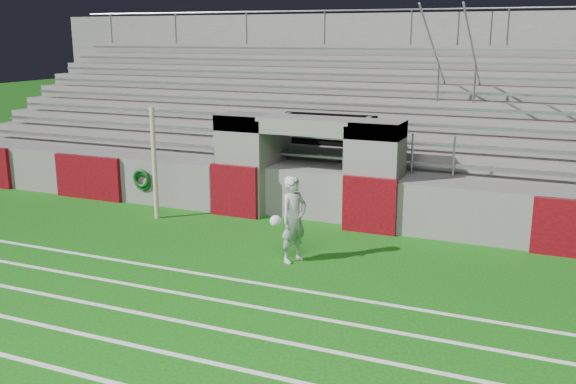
% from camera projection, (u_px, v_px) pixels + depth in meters
% --- Properties ---
extents(ground, '(90.00, 90.00, 0.00)m').
position_uv_depth(ground, '(245.00, 261.00, 13.33)').
color(ground, '#12550E').
rests_on(ground, ground).
extents(field_post, '(0.12, 0.12, 2.86)m').
position_uv_depth(field_post, '(154.00, 164.00, 16.14)').
color(field_post, '#C5AD92').
rests_on(field_post, ground).
extents(field_markings, '(28.00, 8.09, 0.01)m').
position_uv_depth(field_markings, '(82.00, 375.00, 8.86)').
color(field_markings, white).
rests_on(field_markings, ground).
extents(stadium_structure, '(26.00, 8.48, 5.42)m').
position_uv_depth(stadium_structure, '(359.00, 136.00, 20.09)').
color(stadium_structure, slate).
rests_on(stadium_structure, ground).
extents(goalkeeper_with_ball, '(0.73, 0.78, 1.81)m').
position_uv_depth(goalkeeper_with_ball, '(293.00, 219.00, 13.14)').
color(goalkeeper_with_ball, '#B4BBBF').
rests_on(goalkeeper_with_ball, ground).
extents(hose_coil, '(0.53, 0.15, 0.61)m').
position_uv_depth(hose_coil, '(142.00, 180.00, 17.53)').
color(hose_coil, '#0D451B').
rests_on(hose_coil, ground).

